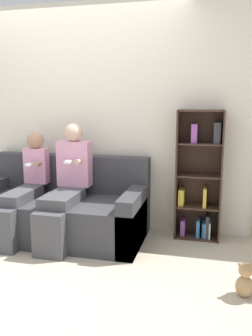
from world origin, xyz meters
The scene contains 7 objects.
ground_plane centered at (0.00, 0.00, 0.00)m, with size 14.00×14.00×0.00m, color beige.
back_wall centered at (0.00, 1.04, 1.27)m, with size 10.00×0.06×2.55m.
couch centered at (-0.08, 0.55, 0.29)m, with size 1.86×0.91×0.86m.
adult_seated centered at (0.05, 0.44, 0.63)m, with size 0.36×0.85×1.24m.
child_seated centered at (-0.42, 0.41, 0.57)m, with size 0.27×0.86×1.13m.
bookshelf centered at (1.40, 0.89, 0.64)m, with size 0.48×0.28×1.38m.
teddy_bear centered at (1.80, -0.28, 0.13)m, with size 0.14×0.11×0.28m.
Camera 1 is at (1.52, -2.91, 1.48)m, focal length 38.00 mm.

